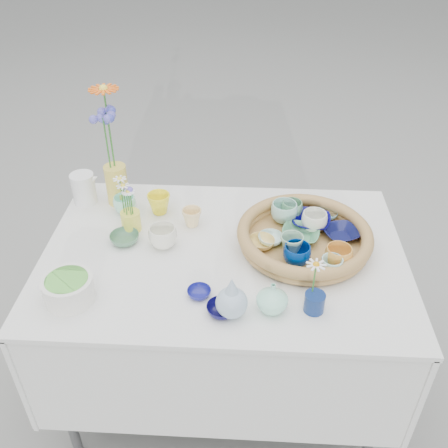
# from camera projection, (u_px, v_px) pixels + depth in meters

# --- Properties ---
(ground) EXTENTS (80.00, 80.00, 0.00)m
(ground) POSITION_uv_depth(u_px,v_px,m) (224.00, 387.00, 2.19)
(ground) COLOR gray
(display_table) EXTENTS (1.26, 0.86, 0.77)m
(display_table) POSITION_uv_depth(u_px,v_px,m) (224.00, 387.00, 2.19)
(display_table) COLOR silver
(display_table) RESTS_ON ground
(wicker_tray) EXTENTS (0.47, 0.47, 0.08)m
(wicker_tray) POSITION_uv_depth(u_px,v_px,m) (304.00, 237.00, 1.75)
(wicker_tray) COLOR #9C7843
(wicker_tray) RESTS_ON display_table
(tray_ceramic_0) EXTENTS (0.17, 0.17, 0.03)m
(tray_ceramic_0) POSITION_uv_depth(u_px,v_px,m) (311.00, 221.00, 1.83)
(tray_ceramic_0) COLOR #040253
(tray_ceramic_0) RESTS_ON wicker_tray
(tray_ceramic_1) EXTENTS (0.16, 0.16, 0.03)m
(tray_ceramic_1) POSITION_uv_depth(u_px,v_px,m) (341.00, 233.00, 1.77)
(tray_ceramic_1) COLOR #0D1040
(tray_ceramic_1) RESTS_ON wicker_tray
(tray_ceramic_2) EXTENTS (0.11, 0.11, 0.07)m
(tray_ceramic_2) POSITION_uv_depth(u_px,v_px,m) (338.00, 256.00, 1.64)
(tray_ceramic_2) COLOR gold
(tray_ceramic_2) RESTS_ON wicker_tray
(tray_ceramic_3) EXTENTS (0.15, 0.15, 0.03)m
(tray_ceramic_3) POSITION_uv_depth(u_px,v_px,m) (300.00, 235.00, 1.77)
(tray_ceramic_3) COLOR #4F9467
(tray_ceramic_3) RESTS_ON wicker_tray
(tray_ceramic_4) EXTENTS (0.10, 0.10, 0.07)m
(tray_ceramic_4) POSITION_uv_depth(u_px,v_px,m) (292.00, 245.00, 1.68)
(tray_ceramic_4) COLOR #89B991
(tray_ceramic_4) RESTS_ON wicker_tray
(tray_ceramic_5) EXTENTS (0.10, 0.10, 0.03)m
(tray_ceramic_5) POSITION_uv_depth(u_px,v_px,m) (271.00, 239.00, 1.75)
(tray_ceramic_5) COLOR silver
(tray_ceramic_5) RESTS_ON wicker_tray
(tray_ceramic_6) EXTENTS (0.13, 0.13, 0.08)m
(tray_ceramic_6) POSITION_uv_depth(u_px,v_px,m) (284.00, 212.00, 1.84)
(tray_ceramic_6) COLOR #9CD2C5
(tray_ceramic_6) RESTS_ON wicker_tray
(tray_ceramic_7) EXTENTS (0.12, 0.12, 0.07)m
(tray_ceramic_7) POSITION_uv_depth(u_px,v_px,m) (314.00, 221.00, 1.80)
(tray_ceramic_7) COLOR white
(tray_ceramic_7) RESTS_ON wicker_tray
(tray_ceramic_8) EXTENTS (0.10, 0.10, 0.02)m
(tray_ceramic_8) POSITION_uv_depth(u_px,v_px,m) (327.00, 214.00, 1.87)
(tray_ceramic_8) COLOR #75C4E3
(tray_ceramic_8) RESTS_ON wicker_tray
(tray_ceramic_9) EXTENTS (0.12, 0.12, 0.07)m
(tray_ceramic_9) POSITION_uv_depth(u_px,v_px,m) (297.00, 255.00, 1.64)
(tray_ceramic_9) COLOR navy
(tray_ceramic_9) RESTS_ON wicker_tray
(tray_ceramic_10) EXTENTS (0.12, 0.12, 0.03)m
(tray_ceramic_10) POSITION_uv_depth(u_px,v_px,m) (261.00, 243.00, 1.73)
(tray_ceramic_10) COLOR #E4BA5D
(tray_ceramic_10) RESTS_ON wicker_tray
(tray_ceramic_11) EXTENTS (0.08, 0.08, 0.06)m
(tray_ceramic_11) POSITION_uv_depth(u_px,v_px,m) (331.00, 266.00, 1.60)
(tray_ceramic_11) COLOR #9FD3C9
(tray_ceramic_11) RESTS_ON wicker_tray
(tray_ceramic_12) EXTENTS (0.08, 0.08, 0.06)m
(tray_ceramic_12) POSITION_uv_depth(u_px,v_px,m) (292.00, 209.00, 1.87)
(tray_ceramic_12) COLOR #67A776
(tray_ceramic_12) RESTS_ON wicker_tray
(loose_ceramic_0) EXTENTS (0.10, 0.10, 0.08)m
(loose_ceramic_0) POSITION_uv_depth(u_px,v_px,m) (159.00, 203.00, 1.91)
(loose_ceramic_0) COLOR yellow
(loose_ceramic_0) RESTS_ON display_table
(loose_ceramic_1) EXTENTS (0.09, 0.09, 0.07)m
(loose_ceramic_1) POSITION_uv_depth(u_px,v_px,m) (192.00, 217.00, 1.85)
(loose_ceramic_1) COLOR #F8D792
(loose_ceramic_1) RESTS_ON display_table
(loose_ceramic_2) EXTENTS (0.13, 0.13, 0.03)m
(loose_ceramic_2) POSITION_uv_depth(u_px,v_px,m) (125.00, 238.00, 1.78)
(loose_ceramic_2) COLOR #487757
(loose_ceramic_2) RESTS_ON display_table
(loose_ceramic_3) EXTENTS (0.12, 0.12, 0.08)m
(loose_ceramic_3) POSITION_uv_depth(u_px,v_px,m) (163.00, 237.00, 1.75)
(loose_ceramic_3) COLOR white
(loose_ceramic_3) RESTS_ON display_table
(loose_ceramic_4) EXTENTS (0.10, 0.10, 0.02)m
(loose_ceramic_4) POSITION_uv_depth(u_px,v_px,m) (199.00, 293.00, 1.56)
(loose_ceramic_4) COLOR navy
(loose_ceramic_4) RESTS_ON display_table
(loose_ceramic_5) EXTENTS (0.11, 0.11, 0.07)m
(loose_ceramic_5) POSITION_uv_depth(u_px,v_px,m) (125.00, 204.00, 1.92)
(loose_ceramic_5) COLOR #99EACB
(loose_ceramic_5) RESTS_ON display_table
(loose_ceramic_6) EXTENTS (0.11, 0.11, 0.03)m
(loose_ceramic_6) POSITION_uv_depth(u_px,v_px,m) (222.00, 309.00, 1.50)
(loose_ceramic_6) COLOR #0C0940
(loose_ceramic_6) RESTS_ON display_table
(fluted_bowl) EXTENTS (0.19, 0.19, 0.08)m
(fluted_bowl) POSITION_uv_depth(u_px,v_px,m) (69.00, 289.00, 1.53)
(fluted_bowl) COLOR white
(fluted_bowl) RESTS_ON display_table
(bud_vase_paleblue) EXTENTS (0.12, 0.12, 0.15)m
(bud_vase_paleblue) POSITION_uv_depth(u_px,v_px,m) (232.00, 296.00, 1.46)
(bud_vase_paleblue) COLOR #9EB5CA
(bud_vase_paleblue) RESTS_ON display_table
(bud_vase_seafoam) EXTENTS (0.12, 0.12, 0.10)m
(bud_vase_seafoam) POSITION_uv_depth(u_px,v_px,m) (272.00, 297.00, 1.49)
(bud_vase_seafoam) COLOR #9FEDCB
(bud_vase_seafoam) RESTS_ON display_table
(bud_vase_cobalt) EXTENTS (0.07, 0.07, 0.06)m
(bud_vase_cobalt) POSITION_uv_depth(u_px,v_px,m) (314.00, 302.00, 1.50)
(bud_vase_cobalt) COLOR navy
(bud_vase_cobalt) RESTS_ON display_table
(single_daisy) EXTENTS (0.08, 0.08, 0.12)m
(single_daisy) POSITION_uv_depth(u_px,v_px,m) (314.00, 278.00, 1.46)
(single_daisy) COLOR white
(single_daisy) RESTS_ON bud_vase_cobalt
(tall_vase_yellow) EXTENTS (0.10, 0.10, 0.16)m
(tall_vase_yellow) POSITION_uv_depth(u_px,v_px,m) (117.00, 184.00, 1.95)
(tall_vase_yellow) COLOR gold
(tall_vase_yellow) RESTS_ON display_table
(gerbera) EXTENTS (0.14, 0.14, 0.32)m
(gerbera) POSITION_uv_depth(u_px,v_px,m) (109.00, 129.00, 1.82)
(gerbera) COLOR orange
(gerbera) RESTS_ON tall_vase_yellow
(hydrangea) EXTENTS (0.09, 0.09, 0.28)m
(hydrangea) POSITION_uv_depth(u_px,v_px,m) (107.00, 143.00, 1.84)
(hydrangea) COLOR #3C43B4
(hydrangea) RESTS_ON tall_vase_yellow
(white_pitcher) EXTENTS (0.15, 0.12, 0.12)m
(white_pitcher) POSITION_uv_depth(u_px,v_px,m) (84.00, 188.00, 1.96)
(white_pitcher) COLOR white
(white_pitcher) RESTS_ON display_table
(daisy_cup) EXTENTS (0.08, 0.08, 0.08)m
(daisy_cup) POSITION_uv_depth(u_px,v_px,m) (131.00, 221.00, 1.83)
(daisy_cup) COLOR #ECE648
(daisy_cup) RESTS_ON display_table
(daisy_posy) EXTENTS (0.10, 0.10, 0.14)m
(daisy_posy) POSITION_uv_depth(u_px,v_px,m) (127.00, 196.00, 1.76)
(daisy_posy) COLOR white
(daisy_posy) RESTS_ON daisy_cup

